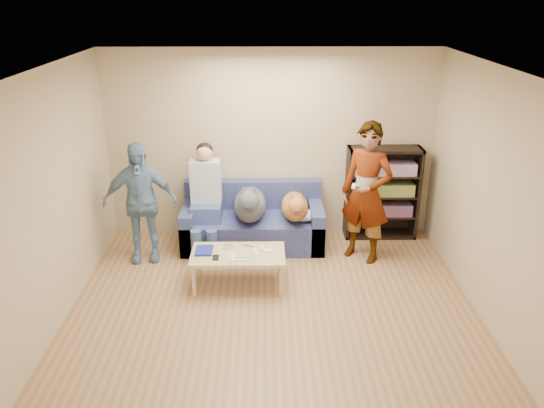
{
  "coord_description": "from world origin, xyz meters",
  "views": [
    {
      "loc": [
        -0.08,
        -4.55,
        3.31
      ],
      "look_at": [
        0.0,
        1.2,
        0.95
      ],
      "focal_mm": 35.0,
      "sensor_mm": 36.0,
      "label": 1
    }
  ],
  "objects_px": {
    "dog_gray": "(250,204)",
    "coffee_table": "(238,257)",
    "person_standing_left": "(140,202)",
    "person_seated": "(206,195)",
    "bookshelf": "(382,191)",
    "sofa": "(253,224)",
    "notebook_blue": "(204,250)",
    "dog_tan": "(295,207)",
    "person_standing_right": "(366,193)",
    "camera_silver": "(228,247)"
  },
  "relations": [
    {
      "from": "dog_gray",
      "to": "coffee_table",
      "type": "relative_size",
      "value": 1.15
    },
    {
      "from": "person_standing_left",
      "to": "person_seated",
      "type": "height_order",
      "value": "person_standing_left"
    },
    {
      "from": "person_standing_left",
      "to": "person_seated",
      "type": "distance_m",
      "value": 0.85
    },
    {
      "from": "person_seated",
      "to": "person_standing_left",
      "type": "bearing_deg",
      "value": -159.29
    },
    {
      "from": "person_standing_left",
      "to": "bookshelf",
      "type": "relative_size",
      "value": 1.21
    },
    {
      "from": "sofa",
      "to": "dog_gray",
      "type": "bearing_deg",
      "value": -101.43
    },
    {
      "from": "notebook_blue",
      "to": "dog_tan",
      "type": "bearing_deg",
      "value": 38.86
    },
    {
      "from": "sofa",
      "to": "person_seated",
      "type": "xyz_separation_m",
      "value": [
        -0.62,
        -0.13,
        0.49
      ]
    },
    {
      "from": "sofa",
      "to": "person_standing_left",
      "type": "bearing_deg",
      "value": -163.15
    },
    {
      "from": "dog_gray",
      "to": "sofa",
      "type": "bearing_deg",
      "value": 78.57
    },
    {
      "from": "dog_tan",
      "to": "bookshelf",
      "type": "xyz_separation_m",
      "value": [
        1.24,
        0.4,
        0.07
      ]
    },
    {
      "from": "person_standing_right",
      "to": "camera_silver",
      "type": "distance_m",
      "value": 1.86
    },
    {
      "from": "person_seated",
      "to": "sofa",
      "type": "bearing_deg",
      "value": 11.62
    },
    {
      "from": "person_standing_right",
      "to": "person_standing_left",
      "type": "bearing_deg",
      "value": -145.37
    },
    {
      "from": "notebook_blue",
      "to": "dog_gray",
      "type": "bearing_deg",
      "value": 60.0
    },
    {
      "from": "notebook_blue",
      "to": "coffee_table",
      "type": "bearing_deg",
      "value": -7.13
    },
    {
      "from": "notebook_blue",
      "to": "camera_silver",
      "type": "height_order",
      "value": "camera_silver"
    },
    {
      "from": "person_seated",
      "to": "dog_tan",
      "type": "relative_size",
      "value": 1.29
    },
    {
      "from": "person_standing_right",
      "to": "notebook_blue",
      "type": "bearing_deg",
      "value": -127.74
    },
    {
      "from": "notebook_blue",
      "to": "sofa",
      "type": "bearing_deg",
      "value": 62.62
    },
    {
      "from": "person_standing_left",
      "to": "camera_silver",
      "type": "height_order",
      "value": "person_standing_left"
    },
    {
      "from": "person_seated",
      "to": "dog_tan",
      "type": "bearing_deg",
      "value": -1.95
    },
    {
      "from": "coffee_table",
      "to": "bookshelf",
      "type": "height_order",
      "value": "bookshelf"
    },
    {
      "from": "camera_silver",
      "to": "coffee_table",
      "type": "xyz_separation_m",
      "value": [
        0.12,
        -0.12,
        -0.07
      ]
    },
    {
      "from": "notebook_blue",
      "to": "camera_silver",
      "type": "distance_m",
      "value": 0.29
    },
    {
      "from": "camera_silver",
      "to": "dog_gray",
      "type": "xyz_separation_m",
      "value": [
        0.24,
        0.83,
        0.2
      ]
    },
    {
      "from": "dog_tan",
      "to": "bookshelf",
      "type": "distance_m",
      "value": 1.3
    },
    {
      "from": "dog_tan",
      "to": "person_standing_right",
      "type": "bearing_deg",
      "value": -17.6
    },
    {
      "from": "person_seated",
      "to": "dog_tan",
      "type": "height_order",
      "value": "person_seated"
    },
    {
      "from": "dog_gray",
      "to": "bookshelf",
      "type": "bearing_deg",
      "value": 12.39
    },
    {
      "from": "person_standing_right",
      "to": "coffee_table",
      "type": "distance_m",
      "value": 1.81
    },
    {
      "from": "notebook_blue",
      "to": "person_seated",
      "type": "relative_size",
      "value": 0.18
    },
    {
      "from": "notebook_blue",
      "to": "dog_tan",
      "type": "height_order",
      "value": "dog_tan"
    },
    {
      "from": "notebook_blue",
      "to": "coffee_table",
      "type": "xyz_separation_m",
      "value": [
        0.4,
        -0.05,
        -0.06
      ]
    },
    {
      "from": "notebook_blue",
      "to": "sofa",
      "type": "xyz_separation_m",
      "value": [
        0.55,
        1.07,
        -0.15
      ]
    },
    {
      "from": "camera_silver",
      "to": "person_seated",
      "type": "bearing_deg",
      "value": 111.51
    },
    {
      "from": "camera_silver",
      "to": "bookshelf",
      "type": "xyz_separation_m",
      "value": [
        2.07,
        1.23,
        0.23
      ]
    },
    {
      "from": "person_standing_right",
      "to": "dog_tan",
      "type": "distance_m",
      "value": 0.97
    },
    {
      "from": "person_seated",
      "to": "dog_tan",
      "type": "distance_m",
      "value": 1.19
    },
    {
      "from": "dog_tan",
      "to": "sofa",
      "type": "bearing_deg",
      "value": 163.54
    },
    {
      "from": "person_standing_right",
      "to": "camera_silver",
      "type": "xyz_separation_m",
      "value": [
        -1.72,
        -0.55,
        -0.46
      ]
    },
    {
      "from": "person_standing_right",
      "to": "person_standing_left",
      "type": "height_order",
      "value": "person_standing_right"
    },
    {
      "from": "bookshelf",
      "to": "dog_gray",
      "type": "bearing_deg",
      "value": -167.61
    },
    {
      "from": "person_standing_left",
      "to": "camera_silver",
      "type": "distance_m",
      "value": 1.32
    },
    {
      "from": "person_standing_left",
      "to": "bookshelf",
      "type": "height_order",
      "value": "person_standing_left"
    },
    {
      "from": "coffee_table",
      "to": "dog_gray",
      "type": "bearing_deg",
      "value": 82.87
    },
    {
      "from": "bookshelf",
      "to": "person_seated",
      "type": "bearing_deg",
      "value": -171.51
    },
    {
      "from": "sofa",
      "to": "person_seated",
      "type": "distance_m",
      "value": 0.8
    },
    {
      "from": "person_standing_left",
      "to": "camera_silver",
      "type": "relative_size",
      "value": 14.34
    },
    {
      "from": "camera_silver",
      "to": "dog_gray",
      "type": "relative_size",
      "value": 0.09
    }
  ]
}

